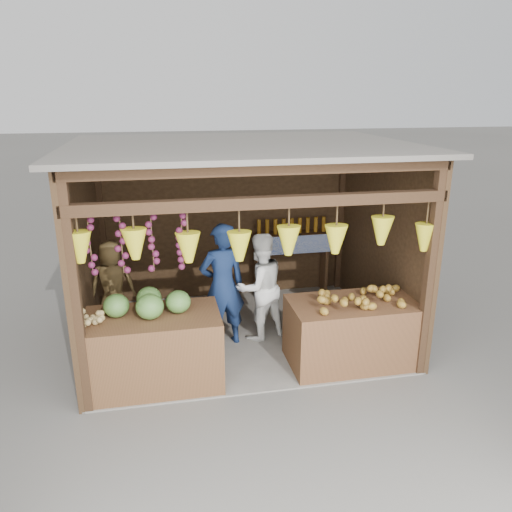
{
  "coord_description": "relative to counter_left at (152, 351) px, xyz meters",
  "views": [
    {
      "loc": [
        -1.07,
        -6.3,
        3.26
      ],
      "look_at": [
        0.17,
        -0.1,
        1.19
      ],
      "focal_mm": 35.0,
      "sensor_mm": 36.0,
      "label": 1
    }
  ],
  "objects": [
    {
      "name": "ground",
      "position": [
        1.24,
        1.06,
        -0.44
      ],
      "size": [
        80.0,
        80.0,
        0.0
      ],
      "primitive_type": "plane",
      "color": "#514F49",
      "rests_on": "ground"
    },
    {
      "name": "stall_structure",
      "position": [
        1.21,
        1.01,
        1.23
      ],
      "size": [
        4.3,
        3.3,
        2.66
      ],
      "color": "slate",
      "rests_on": "ground"
    },
    {
      "name": "back_shelf",
      "position": [
        2.29,
        2.34,
        0.44
      ],
      "size": [
        1.25,
        0.32,
        1.32
      ],
      "color": "#382314",
      "rests_on": "ground"
    },
    {
      "name": "counter_left",
      "position": [
        0.0,
        0.0,
        0.0
      ],
      "size": [
        1.57,
        0.85,
        0.88
      ],
      "primitive_type": "cube",
      "color": "#4E311A",
      "rests_on": "ground"
    },
    {
      "name": "counter_right",
      "position": [
        2.44,
        0.01,
        -0.02
      ],
      "size": [
        1.55,
        0.85,
        0.83
      ],
      "primitive_type": "cube",
      "color": "#4A2E18",
      "rests_on": "ground"
    },
    {
      "name": "stool",
      "position": [
        -0.47,
        1.05,
        -0.28
      ],
      "size": [
        0.33,
        0.33,
        0.31
      ],
      "primitive_type": "cube",
      "color": "black",
      "rests_on": "ground"
    },
    {
      "name": "man_standing",
      "position": [
        0.93,
        0.81,
        0.41
      ],
      "size": [
        0.69,
        0.53,
        1.7
      ],
      "primitive_type": "imported",
      "rotation": [
        0.0,
        0.0,
        3.37
      ],
      "color": "navy",
      "rests_on": "ground"
    },
    {
      "name": "woman_standing",
      "position": [
        1.46,
        0.92,
        0.31
      ],
      "size": [
        0.88,
        0.78,
        1.5
      ],
      "primitive_type": "imported",
      "rotation": [
        0.0,
        0.0,
        3.49
      ],
      "color": "white",
      "rests_on": "ground"
    },
    {
      "name": "vendor_seated",
      "position": [
        -0.47,
        1.05,
        0.45
      ],
      "size": [
        0.59,
        0.4,
        1.16
      ],
      "primitive_type": "imported",
      "rotation": [
        0.0,
        0.0,
        3.09
      ],
      "color": "brown",
      "rests_on": "stool"
    },
    {
      "name": "melon_pile",
      "position": [
        -0.02,
        0.04,
        0.6
      ],
      "size": [
        1.0,
        0.5,
        0.32
      ],
      "primitive_type": null,
      "color": "#234E15",
      "rests_on": "counter_left"
    },
    {
      "name": "tanfruit_pile",
      "position": [
        -0.61,
        -0.08,
        0.5
      ],
      "size": [
        0.34,
        0.4,
        0.13
      ],
      "primitive_type": null,
      "color": "#9E7C49",
      "rests_on": "counter_left"
    },
    {
      "name": "mango_pile",
      "position": [
        2.52,
        -0.0,
        0.5
      ],
      "size": [
        1.4,
        0.64,
        0.22
      ],
      "primitive_type": null,
      "color": "#BF4D19",
      "rests_on": "counter_right"
    }
  ]
}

